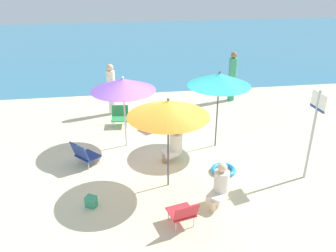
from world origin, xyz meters
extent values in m
plane|color=beige|center=(0.00, 0.00, 0.00)|extent=(40.00, 40.00, 0.00)
cube|color=teal|center=(0.00, 13.27, 0.00)|extent=(40.00, 16.00, 0.01)
cylinder|color=#4C4C51|center=(1.42, 0.92, 1.00)|extent=(0.04, 0.04, 2.00)
cone|color=teal|center=(1.42, 0.92, 1.85)|extent=(1.58, 1.58, 0.31)
sphere|color=#4C4C51|center=(1.42, 0.92, 2.03)|extent=(0.06, 0.06, 0.06)
cylinder|color=#4C4C51|center=(-0.09, -0.71, 1.00)|extent=(0.04, 0.04, 2.00)
cone|color=orange|center=(-0.09, -0.71, 1.83)|extent=(1.69, 1.69, 0.33)
sphere|color=#4C4C51|center=(-0.09, -0.71, 2.03)|extent=(0.06, 0.06, 0.06)
cylinder|color=silver|center=(-0.93, 1.27, 0.93)|extent=(0.04, 0.04, 1.86)
cone|color=#8E56C6|center=(-0.93, 1.27, 1.71)|extent=(1.63, 1.63, 0.30)
sphere|color=silver|center=(-0.93, 1.27, 1.89)|extent=(0.06, 0.06, 0.06)
cube|color=red|center=(-0.03, -2.00, 0.26)|extent=(0.56, 0.55, 0.03)
cube|color=red|center=(0.02, -2.24, 0.44)|extent=(0.48, 0.24, 0.34)
cylinder|color=silver|center=(-0.26, -1.87, 0.12)|extent=(0.02, 0.02, 0.25)
cylinder|color=silver|center=(0.10, -1.78, 0.12)|extent=(0.02, 0.02, 0.25)
cylinder|color=silver|center=(-0.17, -2.22, 0.12)|extent=(0.02, 0.02, 0.25)
cylinder|color=silver|center=(0.19, -2.13, 0.12)|extent=(0.02, 0.02, 0.25)
cube|color=red|center=(-0.05, 2.15, 0.25)|extent=(0.63, 0.64, 0.03)
cube|color=red|center=(0.14, 2.27, 0.42)|extent=(0.37, 0.48, 0.33)
cylinder|color=silver|center=(-0.10, 1.89, 0.12)|extent=(0.02, 0.02, 0.23)
cylinder|color=silver|center=(-0.31, 2.22, 0.12)|extent=(0.02, 0.02, 0.23)
cylinder|color=silver|center=(0.20, 2.08, 0.12)|extent=(0.02, 0.02, 0.23)
cylinder|color=silver|center=(-0.01, 2.40, 0.12)|extent=(0.02, 0.02, 0.23)
cube|color=#33934C|center=(-1.06, 2.53, 0.23)|extent=(0.52, 0.47, 0.03)
cube|color=#33934C|center=(-1.04, 2.75, 0.40)|extent=(0.50, 0.17, 0.32)
cylinder|color=silver|center=(-0.88, 2.34, 0.11)|extent=(0.02, 0.02, 0.22)
cylinder|color=silver|center=(-1.27, 2.37, 0.11)|extent=(0.02, 0.02, 0.22)
cylinder|color=silver|center=(-0.85, 2.68, 0.11)|extent=(0.02, 0.02, 0.22)
cylinder|color=silver|center=(-1.24, 2.71, 0.11)|extent=(0.02, 0.02, 0.22)
cube|color=navy|center=(-1.88, 0.45, 0.22)|extent=(0.66, 0.66, 0.03)
cube|color=navy|center=(-2.04, 0.30, 0.44)|extent=(0.47, 0.49, 0.42)
cylinder|color=silver|center=(-1.90, 0.72, 0.10)|extent=(0.02, 0.02, 0.21)
cylinder|color=silver|center=(-1.62, 0.41, 0.10)|extent=(0.02, 0.02, 0.21)
cylinder|color=silver|center=(-2.14, 0.50, 0.10)|extent=(0.02, 0.02, 0.21)
cylinder|color=silver|center=(-1.86, 0.19, 0.10)|extent=(0.02, 0.02, 0.21)
cube|color=silver|center=(0.76, -1.61, 0.24)|extent=(0.47, 0.47, 0.12)
cylinder|color=beige|center=(0.65, -1.73, 0.12)|extent=(0.12, 0.12, 0.24)
cylinder|color=silver|center=(0.88, -1.47, 0.49)|extent=(0.31, 0.31, 0.49)
sphere|color=beige|center=(0.88, -1.47, 0.83)|extent=(0.20, 0.20, 0.20)
cube|color=silver|center=(0.11, 0.32, 0.21)|extent=(0.46, 0.44, 0.12)
cylinder|color=tan|center=(-0.04, 0.25, 0.11)|extent=(0.12, 0.12, 0.21)
cylinder|color=silver|center=(0.27, 0.39, 0.45)|extent=(0.32, 0.32, 0.48)
sphere|color=tan|center=(0.27, 0.39, 0.80)|extent=(0.22, 0.22, 0.22)
cylinder|color=#389970|center=(2.84, 4.12, 0.46)|extent=(0.24, 0.24, 0.92)
cylinder|color=#389970|center=(2.84, 4.12, 1.21)|extent=(0.28, 0.28, 0.58)
sphere|color=#896042|center=(2.84, 4.12, 1.61)|extent=(0.21, 0.21, 0.21)
cylinder|color=silver|center=(-1.27, 3.49, 0.38)|extent=(0.23, 0.23, 0.76)
cylinder|color=silver|center=(-1.27, 3.49, 1.09)|extent=(0.27, 0.27, 0.66)
sphere|color=#DBAD84|center=(-1.27, 3.49, 1.53)|extent=(0.21, 0.21, 0.21)
cylinder|color=#ADADB2|center=(3.04, -0.86, 1.05)|extent=(0.06, 0.06, 2.10)
cube|color=white|center=(3.04, -0.86, 1.86)|extent=(0.07, 0.48, 0.38)
cube|color=navy|center=(3.04, -0.86, 1.70)|extent=(0.07, 0.48, 0.06)
torus|color=#238CD8|center=(1.27, -0.38, 0.05)|extent=(0.59, 0.59, 0.11)
cube|color=#389970|center=(-1.73, -1.25, 0.12)|extent=(0.26, 0.24, 0.24)
camera|label=1|loc=(-1.05, -7.28, 4.58)|focal=38.40mm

